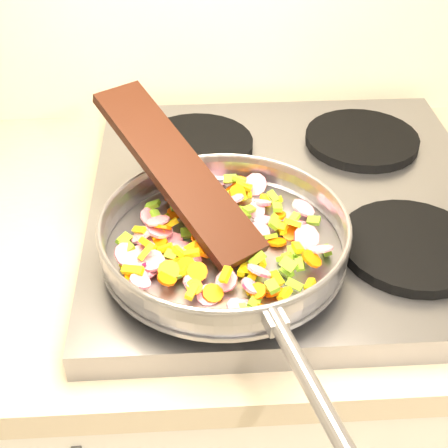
{
  "coord_description": "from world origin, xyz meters",
  "views": [
    {
      "loc": [
        -0.85,
        0.9,
        1.48
      ],
      "look_at": [
        -0.81,
        1.52,
        1.0
      ],
      "focal_mm": 50.0,
      "sensor_mm": 36.0,
      "label": 1
    }
  ],
  "objects": [
    {
      "name": "grate_fr",
      "position": [
        -0.56,
        1.52,
        0.95
      ],
      "size": [
        0.19,
        0.19,
        0.02
      ],
      "primitive_type": "cylinder",
      "color": "black",
      "rests_on": "cooktop"
    },
    {
      "name": "saute_pan",
      "position": [
        -0.81,
        1.52,
        0.98
      ],
      "size": [
        0.35,
        0.52,
        0.05
      ],
      "rotation": [
        0.0,
        0.0,
        0.27
      ],
      "color": "#9E9EA5",
      "rests_on": "grate_fl"
    },
    {
      "name": "wooden_spatula",
      "position": [
        -0.87,
        1.6,
        1.04
      ],
      "size": [
        0.23,
        0.29,
        0.12
      ],
      "primitive_type": "cube",
      "rotation": [
        0.0,
        -0.36,
        2.17
      ],
      "color": "black",
      "rests_on": "saute_pan"
    },
    {
      "name": "vegetable_heap",
      "position": [
        -0.82,
        1.53,
        0.97
      ],
      "size": [
        0.28,
        0.3,
        0.05
      ],
      "color": "yellow",
      "rests_on": "saute_pan"
    },
    {
      "name": "grate_bl",
      "position": [
        -0.84,
        1.81,
        0.95
      ],
      "size": [
        0.19,
        0.19,
        0.02
      ],
      "primitive_type": "cylinder",
      "color": "black",
      "rests_on": "cooktop"
    },
    {
      "name": "grate_fl",
      "position": [
        -0.84,
        1.52,
        0.95
      ],
      "size": [
        0.19,
        0.19,
        0.02
      ],
      "primitive_type": "cylinder",
      "color": "black",
      "rests_on": "cooktop"
    },
    {
      "name": "cooktop",
      "position": [
        -0.7,
        1.67,
        0.92
      ],
      "size": [
        0.6,
        0.6,
        0.04
      ],
      "primitive_type": "cube",
      "color": "#939399",
      "rests_on": "counter_top"
    },
    {
      "name": "grate_br",
      "position": [
        -0.56,
        1.81,
        0.95
      ],
      "size": [
        0.19,
        0.19,
        0.02
      ],
      "primitive_type": "cylinder",
      "color": "black",
      "rests_on": "cooktop"
    }
  ]
}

